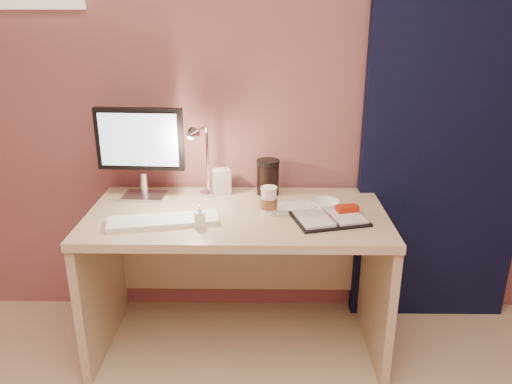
{
  "coord_description": "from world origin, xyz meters",
  "views": [
    {
      "loc": [
        0.12,
        -0.78,
        1.62
      ],
      "look_at": [
        0.09,
        1.33,
        0.85
      ],
      "focal_mm": 35.0,
      "sensor_mm": 36.0,
      "label": 1
    }
  ],
  "objects_px": {
    "keyboard": "(163,221)",
    "desk_lamp": "(213,155)",
    "product_box": "(221,182)",
    "desk": "(238,248)",
    "dark_jar": "(268,179)",
    "lotion_bottle": "(200,215)",
    "planner": "(331,217)",
    "monitor": "(141,145)",
    "bowl": "(326,205)",
    "coffee_cup": "(269,201)"
  },
  "relations": [
    {
      "from": "monitor",
      "to": "desk_lamp",
      "type": "distance_m",
      "value": 0.36
    },
    {
      "from": "bowl",
      "to": "dark_jar",
      "type": "distance_m",
      "value": 0.35
    },
    {
      "from": "planner",
      "to": "coffee_cup",
      "type": "height_order",
      "value": "coffee_cup"
    },
    {
      "from": "desk",
      "to": "product_box",
      "type": "distance_m",
      "value": 0.35
    },
    {
      "from": "product_box",
      "to": "desk_lamp",
      "type": "height_order",
      "value": "desk_lamp"
    },
    {
      "from": "monitor",
      "to": "keyboard",
      "type": "distance_m",
      "value": 0.44
    },
    {
      "from": "keyboard",
      "to": "coffee_cup",
      "type": "xyz_separation_m",
      "value": [
        0.47,
        0.12,
        0.05
      ]
    },
    {
      "from": "dark_jar",
      "to": "desk_lamp",
      "type": "distance_m",
      "value": 0.33
    },
    {
      "from": "monitor",
      "to": "keyboard",
      "type": "xyz_separation_m",
      "value": [
        0.15,
        -0.32,
        -0.26
      ]
    },
    {
      "from": "monitor",
      "to": "desk",
      "type": "bearing_deg",
      "value": -10.34
    },
    {
      "from": "desk",
      "to": "dark_jar",
      "type": "xyz_separation_m",
      "value": [
        0.15,
        0.18,
        0.31
      ]
    },
    {
      "from": "coffee_cup",
      "to": "dark_jar",
      "type": "xyz_separation_m",
      "value": [
        -0.0,
        0.26,
        0.02
      ]
    },
    {
      "from": "monitor",
      "to": "planner",
      "type": "xyz_separation_m",
      "value": [
        0.91,
        -0.27,
        -0.26
      ]
    },
    {
      "from": "lotion_bottle",
      "to": "desk_lamp",
      "type": "height_order",
      "value": "desk_lamp"
    },
    {
      "from": "coffee_cup",
      "to": "dark_jar",
      "type": "bearing_deg",
      "value": 90.48
    },
    {
      "from": "keyboard",
      "to": "desk_lamp",
      "type": "xyz_separation_m",
      "value": [
        0.2,
        0.28,
        0.23
      ]
    },
    {
      "from": "desk",
      "to": "keyboard",
      "type": "distance_m",
      "value": 0.45
    },
    {
      "from": "planner",
      "to": "product_box",
      "type": "distance_m",
      "value": 0.62
    },
    {
      "from": "bowl",
      "to": "lotion_bottle",
      "type": "height_order",
      "value": "lotion_bottle"
    },
    {
      "from": "product_box",
      "to": "planner",
      "type": "bearing_deg",
      "value": -50.02
    },
    {
      "from": "planner",
      "to": "product_box",
      "type": "xyz_separation_m",
      "value": [
        -0.52,
        0.34,
        0.05
      ]
    },
    {
      "from": "dark_jar",
      "to": "monitor",
      "type": "bearing_deg",
      "value": -174.16
    },
    {
      "from": "lotion_bottle",
      "to": "product_box",
      "type": "height_order",
      "value": "product_box"
    },
    {
      "from": "coffee_cup",
      "to": "lotion_bottle",
      "type": "distance_m",
      "value": 0.34
    },
    {
      "from": "lotion_bottle",
      "to": "desk_lamp",
      "type": "relative_size",
      "value": 0.25
    },
    {
      "from": "desk",
      "to": "desk_lamp",
      "type": "relative_size",
      "value": 3.68
    },
    {
      "from": "bowl",
      "to": "keyboard",
      "type": "bearing_deg",
      "value": -166.61
    },
    {
      "from": "desk",
      "to": "keyboard",
      "type": "xyz_separation_m",
      "value": [
        -0.32,
        -0.2,
        0.24
      ]
    },
    {
      "from": "planner",
      "to": "desk_lamp",
      "type": "height_order",
      "value": "desk_lamp"
    },
    {
      "from": "keyboard",
      "to": "product_box",
      "type": "xyz_separation_m",
      "value": [
        0.23,
        0.38,
        0.06
      ]
    },
    {
      "from": "dark_jar",
      "to": "coffee_cup",
      "type": "bearing_deg",
      "value": -89.52
    },
    {
      "from": "keyboard",
      "to": "desk",
      "type": "bearing_deg",
      "value": 20.75
    },
    {
      "from": "monitor",
      "to": "keyboard",
      "type": "bearing_deg",
      "value": -60.62
    },
    {
      "from": "bowl",
      "to": "product_box",
      "type": "xyz_separation_m",
      "value": [
        -0.51,
        0.2,
        0.05
      ]
    },
    {
      "from": "keyboard",
      "to": "desk_lamp",
      "type": "distance_m",
      "value": 0.41
    },
    {
      "from": "monitor",
      "to": "planner",
      "type": "bearing_deg",
      "value": -13.39
    },
    {
      "from": "keyboard",
      "to": "planner",
      "type": "bearing_deg",
      "value": -7.92
    },
    {
      "from": "lotion_bottle",
      "to": "planner",
      "type": "bearing_deg",
      "value": 6.44
    },
    {
      "from": "bowl",
      "to": "planner",
      "type": "bearing_deg",
      "value": -86.59
    },
    {
      "from": "keyboard",
      "to": "product_box",
      "type": "distance_m",
      "value": 0.45
    },
    {
      "from": "lotion_bottle",
      "to": "dark_jar",
      "type": "xyz_separation_m",
      "value": [
        0.3,
        0.4,
        0.03
      ]
    },
    {
      "from": "desk",
      "to": "product_box",
      "type": "relative_size",
      "value": 10.67
    },
    {
      "from": "desk",
      "to": "monitor",
      "type": "relative_size",
      "value": 3.06
    },
    {
      "from": "product_box",
      "to": "desk_lamp",
      "type": "relative_size",
      "value": 0.35
    },
    {
      "from": "monitor",
      "to": "coffee_cup",
      "type": "xyz_separation_m",
      "value": [
        0.63,
        -0.19,
        -0.21
      ]
    },
    {
      "from": "keyboard",
      "to": "dark_jar",
      "type": "xyz_separation_m",
      "value": [
        0.47,
        0.38,
        0.07
      ]
    },
    {
      "from": "keyboard",
      "to": "desk_lamp",
      "type": "bearing_deg",
      "value": 42.8
    },
    {
      "from": "lotion_bottle",
      "to": "dark_jar",
      "type": "bearing_deg",
      "value": 53.09
    },
    {
      "from": "coffee_cup",
      "to": "lotion_bottle",
      "type": "height_order",
      "value": "coffee_cup"
    },
    {
      "from": "keyboard",
      "to": "lotion_bottle",
      "type": "relative_size",
      "value": 5.23
    }
  ]
}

